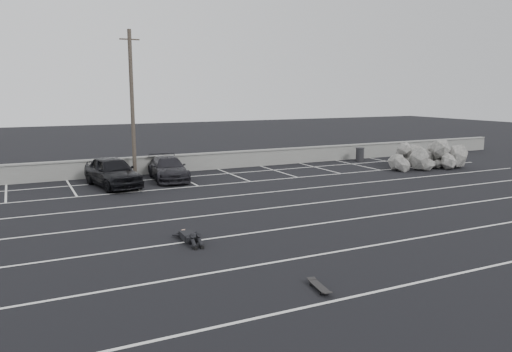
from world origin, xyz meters
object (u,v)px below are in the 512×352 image
utility_pole (132,104)px  skateboard (319,287)px  car_right (168,168)px  trash_bin (360,154)px  car_left (113,172)px  person (188,233)px  riprap_pile (425,159)px

utility_pole → skateboard: (0.45, -18.48, -4.08)m
car_right → trash_bin: car_right is taller
car_right → skateboard: car_right is taller
car_left → trash_bin: (17.33, 1.94, -0.30)m
car_right → utility_pole: size_ratio=0.53×
car_right → utility_pole: 4.17m
car_left → car_right: bearing=1.3°
person → riprap_pile: bearing=25.3°
car_left → riprap_pile: (19.36, -2.16, -0.24)m
car_right → car_left: bearing=-162.8°
car_right → riprap_pile: (16.23, -2.79, -0.10)m
trash_bin → person: trash_bin is taller
trash_bin → person: bearing=-143.2°
car_left → skateboard: (2.10, -16.17, -0.69)m
car_left → person: (0.51, -10.64, -0.55)m
utility_pole → skateboard: utility_pole is taller
car_right → trash_bin: size_ratio=4.64×
trash_bin → skateboard: size_ratio=1.05×
car_right → riprap_pile: bearing=-4.0°
person → utility_pole: bearing=86.0°
car_right → skateboard: size_ratio=4.87×
trash_bin → car_right: bearing=-174.8°
trash_bin → riprap_pile: (2.03, -4.09, 0.06)m
trash_bin → person: size_ratio=0.41×
trash_bin → car_left: bearing=-173.6°
car_left → utility_pole: (1.65, 2.31, 3.39)m
utility_pole → person: (-1.15, -12.95, -3.94)m
riprap_pile → car_right: bearing=170.2°
utility_pole → skateboard: size_ratio=9.11×
car_left → car_right: 3.20m
car_left → riprap_pile: car_left is taller
riprap_pile → car_left: bearing=173.6°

